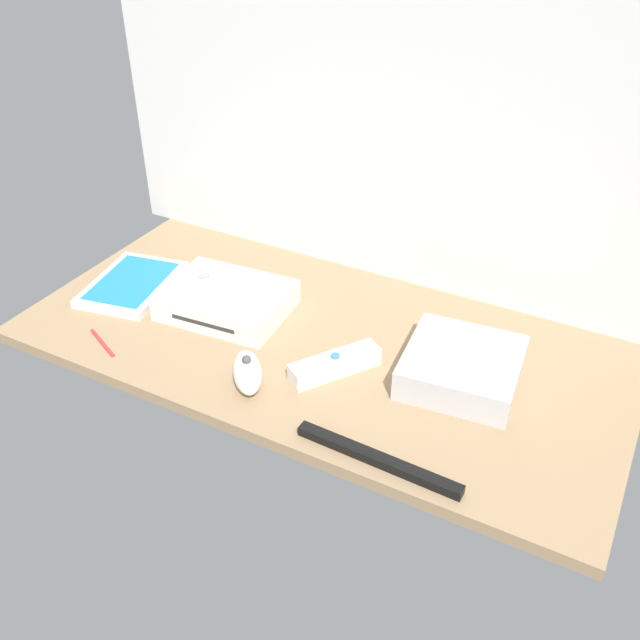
{
  "coord_description": "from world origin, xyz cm",
  "views": [
    {
      "loc": [
        45.31,
        -84.14,
        69.82
      ],
      "look_at": [
        0.0,
        0.0,
        4.0
      ],
      "focal_mm": 40.03,
      "sensor_mm": 36.0,
      "label": 1
    }
  ],
  "objects": [
    {
      "name": "ground_plane",
      "position": [
        0.0,
        0.0,
        -1.0
      ],
      "size": [
        100.0,
        48.0,
        2.0
      ],
      "primitive_type": "cube",
      "color": "#9E7F5B",
      "rests_on": "ground"
    },
    {
      "name": "back_wall",
      "position": [
        0.0,
        24.6,
        32.0
      ],
      "size": [
        110.0,
        1.2,
        64.0
      ],
      "primitive_type": "cube",
      "color": "white",
      "rests_on": "ground"
    },
    {
      "name": "game_console",
      "position": [
        -18.5,
        0.45,
        2.2
      ],
      "size": [
        22.18,
        17.73,
        4.4
      ],
      "rotation": [
        0.0,
        0.0,
        0.08
      ],
      "color": "white",
      "rests_on": "ground_plane"
    },
    {
      "name": "mini_computer",
      "position": [
        23.97,
        0.96,
        2.64
      ],
      "size": [
        18.66,
        18.66,
        5.3
      ],
      "rotation": [
        0.0,
        0.0,
        0.1
      ],
      "color": "silver",
      "rests_on": "ground_plane"
    },
    {
      "name": "game_case",
      "position": [
        -38.34,
        -1.98,
        0.76
      ],
      "size": [
        16.92,
        21.21,
        1.56
      ],
      "rotation": [
        0.0,
        0.0,
        0.19
      ],
      "color": "white",
      "rests_on": "ground_plane"
    },
    {
      "name": "remote_wand",
      "position": [
        6.12,
        -6.44,
        1.51
      ],
      "size": [
        11.17,
        14.33,
        3.4
      ],
      "rotation": [
        0.0,
        0.0,
        -0.58
      ],
      "color": "white",
      "rests_on": "ground_plane"
    },
    {
      "name": "remote_nunchuk",
      "position": [
        -4.46,
        -14.96,
        2.04
      ],
      "size": [
        9.6,
        10.6,
        5.1
      ],
      "rotation": [
        0.0,
        0.0,
        0.66
      ],
      "color": "white",
      "rests_on": "ground_plane"
    },
    {
      "name": "remote_classic_pad",
      "position": [
        -18.17,
        -0.1,
        5.41
      ],
      "size": [
        15.81,
        10.97,
        2.4
      ],
      "rotation": [
        0.0,
        0.0,
        0.22
      ],
      "color": "white",
      "rests_on": "game_console"
    },
    {
      "name": "sensor_bar",
      "position": [
        20.0,
        -20.94,
        0.7
      ],
      "size": [
        24.05,
        2.67,
        1.4
      ],
      "primitive_type": "cube",
      "rotation": [
        0.0,
        0.0,
        -0.04
      ],
      "color": "black",
      "rests_on": "ground_plane"
    },
    {
      "name": "stylus_pen",
      "position": [
        -31.12,
        -17.9,
        0.35
      ],
      "size": [
        8.44,
        4.47,
        0.7
      ],
      "primitive_type": "cylinder",
      "rotation": [
        0.0,
        1.57,
        2.7
      ],
      "color": "red",
      "rests_on": "ground_plane"
    }
  ]
}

